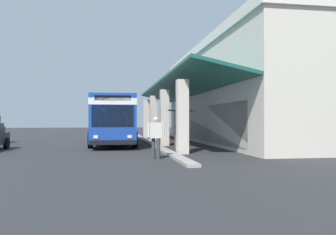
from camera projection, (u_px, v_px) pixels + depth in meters
ground at (212, 144)px, 24.81m from camera, size 120.00×120.00×0.00m
curb_strip at (150, 142)px, 25.48m from camera, size 27.24×0.50×0.12m
plaza_building at (275, 95)px, 27.08m from camera, size 23.00×15.62×7.14m
transit_bus at (113, 117)px, 24.39m from camera, size 11.23×2.91×3.34m
pedestrian at (156, 135)px, 14.84m from camera, size 0.32×0.70×1.77m
potted_palm at (181, 134)px, 22.16m from camera, size 1.91×1.76×2.38m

